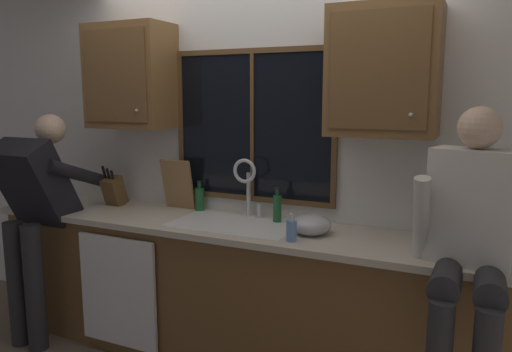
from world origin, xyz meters
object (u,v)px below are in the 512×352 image
(cutting_board, at_px, (178,184))
(mixing_bowl, at_px, (311,225))
(knife_block, at_px, (114,191))
(bottle_tall_clear, at_px, (200,198))
(soap_dispenser, at_px, (291,230))
(person_standing, at_px, (35,206))
(person_sitting_on_counter, at_px, (472,232))
(bottle_green_glass, at_px, (277,208))

(cutting_board, relative_size, mixing_bowl, 1.51)
(knife_block, height_order, bottle_tall_clear, knife_block)
(cutting_board, bearing_deg, soap_dispenser, -21.47)
(mixing_bowl, bearing_deg, cutting_board, 168.65)
(cutting_board, height_order, bottle_tall_clear, cutting_board)
(person_standing, height_order, cutting_board, person_standing)
(person_sitting_on_counter, distance_m, mixing_bowl, 0.92)
(cutting_board, bearing_deg, mixing_bowl, -11.35)
(knife_block, distance_m, mixing_bowl, 1.58)
(knife_block, bearing_deg, mixing_bowl, -4.00)
(bottle_green_glass, relative_size, bottle_tall_clear, 1.06)
(bottle_tall_clear, bearing_deg, person_sitting_on_counter, -15.71)
(soap_dispenser, bearing_deg, bottle_green_glass, 123.15)
(person_sitting_on_counter, bearing_deg, bottle_tall_clear, 164.29)
(person_sitting_on_counter, relative_size, knife_block, 3.92)
(mixing_bowl, relative_size, soap_dispenser, 1.47)
(bottle_tall_clear, bearing_deg, bottle_green_glass, -5.76)
(soap_dispenser, relative_size, bottle_tall_clear, 0.77)
(soap_dispenser, distance_m, bottle_green_glass, 0.43)
(knife_block, bearing_deg, bottle_tall_clear, 10.57)
(cutting_board, height_order, soap_dispenser, cutting_board)
(mixing_bowl, xyz_separation_m, bottle_tall_clear, (-0.91, 0.23, 0.03))
(person_sitting_on_counter, height_order, cutting_board, person_sitting_on_counter)
(mixing_bowl, bearing_deg, person_standing, -169.96)
(person_sitting_on_counter, bearing_deg, cutting_board, 166.09)
(person_standing, xyz_separation_m, soap_dispenser, (1.84, 0.15, 0.01))
(person_standing, relative_size, knife_block, 4.98)
(knife_block, height_order, mixing_bowl, knife_block)
(person_standing, relative_size, bottle_tall_clear, 7.51)
(cutting_board, relative_size, bottle_tall_clear, 1.71)
(soap_dispenser, bearing_deg, person_standing, -175.41)
(person_sitting_on_counter, bearing_deg, knife_block, 171.25)
(knife_block, bearing_deg, soap_dispenser, -11.05)
(soap_dispenser, xyz_separation_m, bottle_tall_clear, (-0.86, 0.42, 0.02))
(bottle_green_glass, bearing_deg, person_sitting_on_counter, -20.73)
(cutting_board, height_order, bottle_green_glass, cutting_board)
(bottle_green_glass, height_order, bottle_tall_clear, bottle_green_glass)
(person_standing, height_order, bottle_tall_clear, person_standing)
(person_sitting_on_counter, bearing_deg, soap_dispenser, 175.11)
(knife_block, bearing_deg, cutting_board, 12.07)
(person_sitting_on_counter, xyz_separation_m, soap_dispenser, (-0.92, 0.08, -0.12))
(person_sitting_on_counter, xyz_separation_m, knife_block, (-2.45, 0.38, -0.08))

